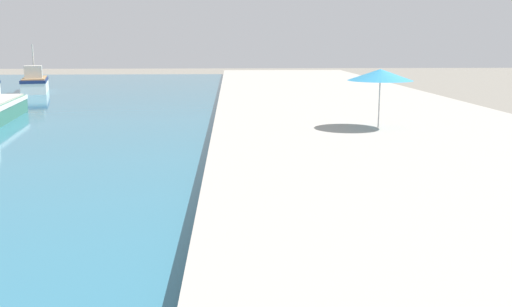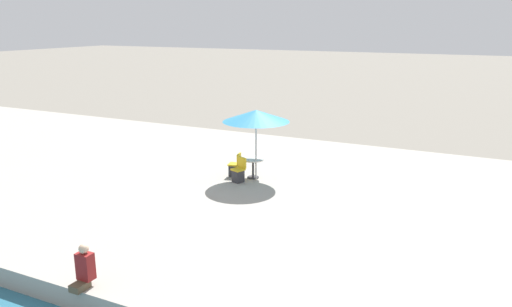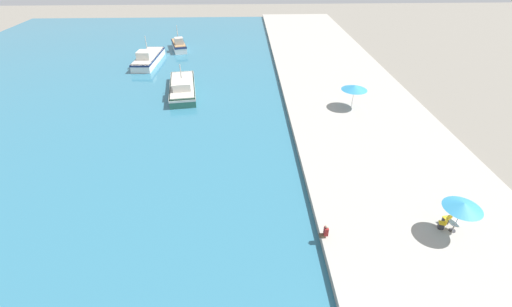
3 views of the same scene
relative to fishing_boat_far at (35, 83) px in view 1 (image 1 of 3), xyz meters
name	(u,v)px [view 1 (image 1 of 3)]	position (x,y,z in m)	size (l,w,h in m)	color
quay_promenade	(350,111)	(24.33, -17.25, -0.57)	(16.00, 90.00, 0.57)	#A39E93
fishing_boat_far	(35,83)	(0.00, 0.00, 0.00)	(3.65, 6.70, 4.13)	white
cafe_umbrella_white	(380,75)	(23.83, -25.75, 2.09)	(2.92, 2.92, 2.64)	#B7B7B7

